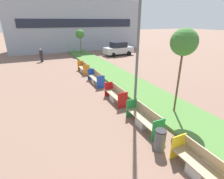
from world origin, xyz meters
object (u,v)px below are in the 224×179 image
pedestrian_walking (41,55)px  bench_green_frame (144,119)px  bench_blue_frame (96,79)px  street_lamp_post (139,23)px  bench_red_frame (116,96)px  sapling_tree_far (80,34)px  parked_car_distant (118,49)px  bench_orange_frame (84,69)px  sapling_tree_near (184,43)px  litter_bin (160,140)px  bench_yellow_frame (200,167)px

pedestrian_walking → bench_green_frame: bearing=-78.7°
bench_blue_frame → street_lamp_post: size_ratio=0.28×
bench_red_frame → sapling_tree_far: (2.17, 16.18, 2.55)m
bench_red_frame → bench_blue_frame: same height
street_lamp_post → parked_car_distant: street_lamp_post is taller
sapling_tree_far → parked_car_distant: (4.88, -2.31, -2.00)m
bench_orange_frame → bench_green_frame: bearing=-90.0°
sapling_tree_near → parked_car_distant: sapling_tree_near is taller
litter_bin → street_lamp_post: 5.48m
bench_green_frame → bench_red_frame: same height
bench_blue_frame → pedestrian_walking: 10.78m
street_lamp_post → litter_bin: bearing=-106.2°
bench_yellow_frame → street_lamp_post: (0.61, 4.95, 4.22)m
pedestrian_walking → parked_car_distant: 10.43m
bench_green_frame → bench_red_frame: (-0.00, 3.06, -0.01)m
sapling_tree_near → pedestrian_walking: 17.72m
litter_bin → sapling_tree_far: sapling_tree_far is taller
bench_green_frame → sapling_tree_near: size_ratio=0.50×
litter_bin → pedestrian_walking: size_ratio=0.57×
bench_red_frame → pedestrian_walking: (-3.37, 13.85, 0.42)m
bench_green_frame → litter_bin: (-0.40, -1.64, 0.08)m
bench_orange_frame → pedestrian_walking: (-3.37, 6.67, 0.42)m
bench_green_frame → parked_car_distant: (7.05, 16.92, 0.54)m
parked_car_distant → sapling_tree_far: bearing=150.1°
litter_bin → sapling_tree_far: (2.56, 20.87, 2.46)m
bench_green_frame → bench_orange_frame: bearing=90.0°
bench_red_frame → street_lamp_post: size_ratio=0.24×
bench_yellow_frame → bench_orange_frame: same height
bench_green_frame → street_lamp_post: 4.62m
bench_blue_frame → bench_orange_frame: size_ratio=1.13×
bench_blue_frame → sapling_tree_near: size_ratio=0.53×
bench_red_frame → bench_orange_frame: same height
bench_blue_frame → sapling_tree_far: 12.98m
bench_green_frame → bench_blue_frame: same height
sapling_tree_far → pedestrian_walking: (-5.54, -2.32, -2.13)m
street_lamp_post → pedestrian_walking: bearing=104.8°
bench_yellow_frame → bench_red_frame: (0.00, 6.18, 0.00)m
street_lamp_post → bench_red_frame: bearing=116.3°
bench_blue_frame → pedestrian_walking: size_ratio=1.47×
bench_green_frame → pedestrian_walking: 17.25m
bench_blue_frame → sapling_tree_far: size_ratio=0.65×
bench_green_frame → parked_car_distant: 18.34m
bench_yellow_frame → litter_bin: (-0.39, 1.49, 0.09)m
bench_green_frame → sapling_tree_far: bearing=83.6°
bench_orange_frame → pedestrian_walking: pedestrian_walking is taller
bench_yellow_frame → bench_blue_frame: bearing=90.0°
bench_red_frame → street_lamp_post: 4.43m
sapling_tree_near → bench_green_frame: bearing=-171.1°
bench_red_frame → bench_green_frame: bearing=-90.0°
litter_bin → bench_green_frame: bearing=76.4°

